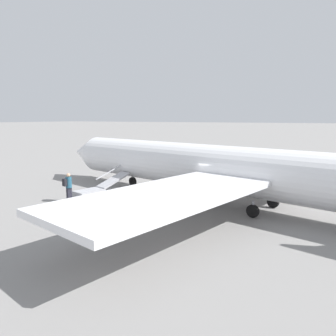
# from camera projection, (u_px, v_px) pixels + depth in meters

# --- Properties ---
(ground_plane) EXTENTS (600.00, 600.00, 0.00)m
(ground_plane) POSITION_uv_depth(u_px,v_px,m) (224.00, 204.00, 19.26)
(ground_plane) COLOR gray
(airplane_main) EXTENTS (30.69, 23.61, 7.14)m
(airplane_main) POSITION_uv_depth(u_px,v_px,m) (240.00, 170.00, 18.29)
(airplane_main) COLOR white
(airplane_main) RESTS_ON ground
(boarding_stairs) EXTENTS (1.94, 4.14, 1.75)m
(boarding_stairs) POSITION_uv_depth(u_px,v_px,m) (94.00, 191.00, 21.12)
(boarding_stairs) COLOR #B2B2B7
(boarding_stairs) RESTS_ON ground
(passenger) EXTENTS (0.40, 0.56, 1.74)m
(passenger) POSITION_uv_depth(u_px,v_px,m) (68.00, 185.00, 19.82)
(passenger) COLOR #23232D
(passenger) RESTS_ON ground
(traffic_cone_near_stairs) EXTENTS (0.48, 0.48, 0.53)m
(traffic_cone_near_stairs) POSITION_uv_depth(u_px,v_px,m) (48.00, 210.00, 17.21)
(traffic_cone_near_stairs) COLOR black
(traffic_cone_near_stairs) RESTS_ON ground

